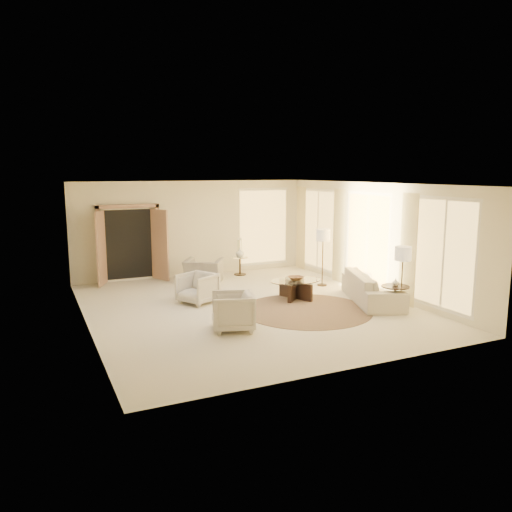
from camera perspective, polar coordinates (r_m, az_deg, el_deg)
name	(u,v)px	position (r m, az deg, el deg)	size (l,w,h in m)	color
room	(247,247)	(11.20, -1.00, 1.04)	(7.04, 8.04, 2.83)	beige
windows_right	(369,240)	(13.06, 12.82, 1.83)	(0.10, 6.40, 2.40)	#F7C562
window_back_corner	(263,227)	(15.72, 0.86, 3.37)	(1.70, 0.10, 2.40)	#F7C562
curtains_right	(347,238)	(13.75, 10.36, 2.09)	(0.06, 5.20, 2.60)	beige
french_doors	(130,244)	(14.33, -14.23, 1.31)	(1.95, 0.66, 2.16)	tan
area_rug	(306,310)	(11.29, 5.78, -6.17)	(2.93, 2.93, 0.01)	#3D2C20
sofa	(373,288)	(12.20, 13.18, -3.53)	(2.37, 0.93, 0.69)	beige
armchair_left	(197,287)	(11.84, -6.72, -3.51)	(0.76, 0.71, 0.78)	beige
armchair_right	(233,309)	(9.81, -2.65, -6.13)	(0.79, 0.74, 0.82)	beige
accent_chair	(204,267)	(13.98, -6.02, -1.26)	(1.01, 0.65, 0.88)	gray
coffee_table	(296,287)	(12.18, 4.55, -3.56)	(1.52, 1.52, 0.47)	black
end_table	(395,294)	(11.49, 15.61, -4.19)	(0.61, 0.61, 0.58)	black
side_table	(240,264)	(14.95, -1.84, -0.92)	(0.47, 0.47, 0.55)	black
floor_lamp_near	(323,238)	(13.51, 7.68, 2.11)	(0.38, 0.38, 1.55)	black
floor_lamp_far	(403,257)	(11.28, 16.44, -0.06)	(0.36, 0.36, 1.47)	black
bowl	(296,278)	(12.13, 4.56, -2.55)	(0.36, 0.36, 0.09)	brown
end_vase	(396,282)	(11.43, 15.66, -2.92)	(0.16, 0.16, 0.16)	silver
side_vase	(240,252)	(14.89, -1.85, 0.40)	(0.26, 0.26, 0.27)	silver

